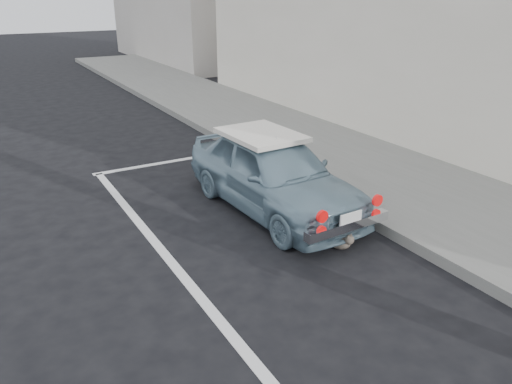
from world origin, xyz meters
TOP-DOWN VIEW (x-y plane):
  - sidewalk at (3.20, 2.00)m, footprint 2.80×40.00m
  - pline_front at (0.50, 6.50)m, footprint 3.00×0.12m
  - pline_side at (-0.90, 3.00)m, footprint 0.12×7.00m
  - retro_coupe at (0.99, 3.67)m, footprint 1.48×3.36m
  - cat at (1.07, 2.21)m, footprint 0.30×0.46m

SIDE VIEW (x-z plane):
  - pline_front at x=0.50m, z-range 0.00..0.01m
  - pline_side at x=-0.90m, z-range 0.00..0.01m
  - sidewalk at x=3.20m, z-range 0.00..0.15m
  - cat at x=1.07m, z-range -0.01..0.24m
  - retro_coupe at x=0.99m, z-range 0.01..1.13m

